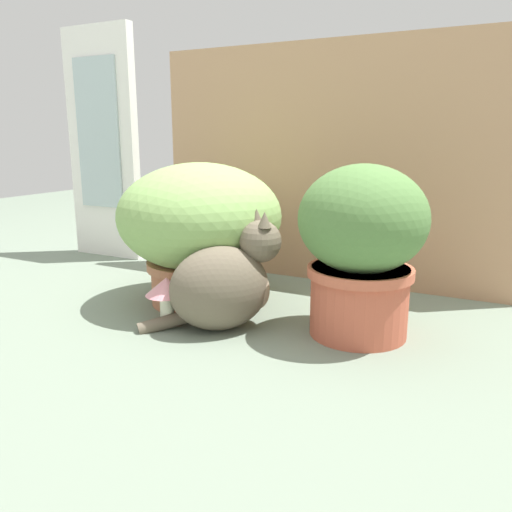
% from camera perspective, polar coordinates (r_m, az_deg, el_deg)
% --- Properties ---
extents(ground_plane, '(6.00, 6.00, 0.00)m').
position_cam_1_polar(ground_plane, '(1.39, -4.33, -7.49)').
color(ground_plane, slate).
extents(cardboard_backdrop, '(1.24, 0.03, 0.79)m').
position_cam_1_polar(cardboard_backdrop, '(1.75, 8.02, 9.96)').
color(cardboard_backdrop, tan).
rests_on(cardboard_backdrop, ground).
extents(window_panel_white, '(0.33, 0.05, 0.91)m').
position_cam_1_polar(window_panel_white, '(2.20, -16.64, 11.79)').
color(window_panel_white, white).
rests_on(window_panel_white, ground).
extents(grass_planter, '(0.48, 0.48, 0.42)m').
position_cam_1_polar(grass_planter, '(1.52, -6.23, 3.28)').
color(grass_planter, '#B86D4D').
rests_on(grass_planter, ground).
extents(leafy_planter, '(0.31, 0.31, 0.43)m').
position_cam_1_polar(leafy_planter, '(1.28, 11.65, 1.31)').
color(leafy_planter, '#C35A42').
rests_on(leafy_planter, ground).
extents(cat, '(0.34, 0.31, 0.32)m').
position_cam_1_polar(cat, '(1.32, -3.35, -3.03)').
color(cat, '#665B49').
rests_on(cat, ground).
extents(mushroom_ornament_red, '(0.12, 0.12, 0.11)m').
position_cam_1_polar(mushroom_ornament_red, '(1.44, -7.94, -3.57)').
color(mushroom_ornament_red, '#EBE6C9').
rests_on(mushroom_ornament_red, ground).
extents(mushroom_ornament_pink, '(0.11, 0.11, 0.13)m').
position_cam_1_polar(mushroom_ornament_pink, '(1.36, -9.91, -3.80)').
color(mushroom_ornament_pink, silver).
rests_on(mushroom_ornament_pink, ground).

